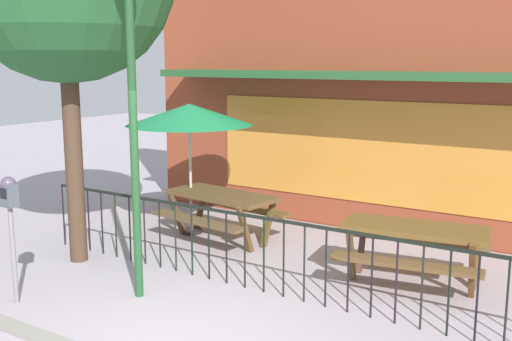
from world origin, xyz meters
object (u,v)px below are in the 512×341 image
Objects in this scene: picnic_table_left at (221,203)px; picnic_table_right at (414,238)px; patio_umbrella at (189,115)px; street_lamp at (132,82)px; parking_meter_near at (10,206)px.

picnic_table_left and picnic_table_right have the same top height.
picnic_table_left is at bearing 175.72° from picnic_table_right.
street_lamp is at bearing -64.56° from patio_umbrella.
street_lamp is (0.52, -2.44, 1.99)m from picnic_table_left.
patio_umbrella reaches higher than picnic_table_left.
patio_umbrella is 2.86m from street_lamp.
street_lamp is (1.08, 0.95, 1.41)m from parking_meter_near.
picnic_table_right is 0.50× the size of street_lamp.
picnic_table_left is 0.49× the size of street_lamp.
street_lamp reaches higher than picnic_table_left.
picnic_table_right is 4.12m from patio_umbrella.
parking_meter_near reaches higher than picnic_table_left.
patio_umbrella is at bearing 175.27° from picnic_table_right.
picnic_table_left is 3.48m from parking_meter_near.
parking_meter_near is (-0.56, -3.39, 0.57)m from picnic_table_left.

